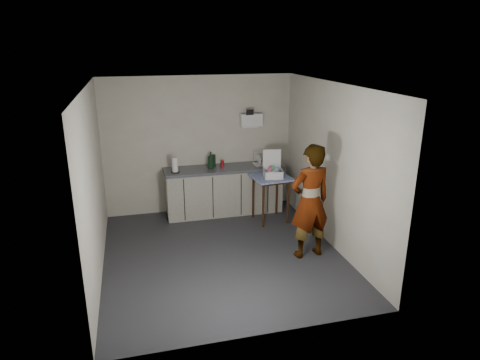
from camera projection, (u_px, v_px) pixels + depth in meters
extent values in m
plane|color=#28292D|center=(223.00, 254.00, 6.71)|extent=(4.00, 4.00, 0.00)
cube|color=beige|center=(199.00, 145.00, 8.14)|extent=(3.60, 0.02, 2.60)
cube|color=beige|center=(332.00, 167.00, 6.73)|extent=(0.02, 4.00, 2.60)
cube|color=beige|center=(94.00, 185.00, 5.88)|extent=(0.02, 4.00, 2.60)
cube|color=white|center=(220.00, 86.00, 5.90)|extent=(3.60, 4.00, 0.01)
cube|color=black|center=(224.00, 210.00, 8.35)|extent=(2.20, 0.52, 0.08)
cube|color=beige|center=(224.00, 191.00, 8.23)|extent=(2.20, 0.58, 0.86)
cube|color=#44464D|center=(224.00, 169.00, 8.09)|extent=(2.24, 0.62, 0.05)
cube|color=black|center=(184.00, 200.00, 7.78)|extent=(0.02, 0.01, 0.80)
cube|color=black|center=(213.00, 198.00, 7.90)|extent=(0.02, 0.01, 0.80)
cube|color=black|center=(241.00, 195.00, 8.03)|extent=(0.01, 0.01, 0.80)
cube|color=black|center=(268.00, 193.00, 8.16)|extent=(0.02, 0.01, 0.80)
cube|color=white|center=(251.00, 120.00, 8.17)|extent=(0.42, 0.16, 0.24)
cube|color=white|center=(250.00, 127.00, 8.26)|extent=(0.30, 0.06, 0.04)
cube|color=black|center=(250.00, 112.00, 8.03)|extent=(0.14, 0.02, 0.10)
cylinder|color=#3C1F0D|center=(263.00, 207.00, 7.58)|extent=(0.04, 0.04, 0.78)
cylinder|color=#3C1F0D|center=(288.00, 203.00, 7.73)|extent=(0.04, 0.04, 0.78)
cylinder|color=#3C1F0D|center=(253.00, 198.00, 8.01)|extent=(0.04, 0.04, 0.78)
cylinder|color=#3C1F0D|center=(277.00, 195.00, 8.16)|extent=(0.04, 0.04, 0.78)
cube|color=#3C1F0D|center=(271.00, 179.00, 7.74)|extent=(0.63, 0.63, 0.04)
cube|color=navy|center=(271.00, 177.00, 7.73)|extent=(0.72, 0.72, 0.03)
imported|color=#B2A593|center=(310.00, 202.00, 6.41)|extent=(0.70, 0.51, 1.78)
imported|color=black|center=(211.00, 160.00, 7.95)|extent=(0.15, 0.15, 0.32)
cylinder|color=red|center=(222.00, 164.00, 8.12)|extent=(0.06, 0.06, 0.12)
cylinder|color=black|center=(214.00, 161.00, 8.07)|extent=(0.07, 0.07, 0.24)
cylinder|color=black|center=(175.00, 172.00, 7.77)|extent=(0.16, 0.16, 0.01)
cylinder|color=white|center=(175.00, 164.00, 7.73)|extent=(0.11, 0.11, 0.27)
cube|color=white|center=(264.00, 164.00, 8.24)|extent=(0.38, 0.29, 0.02)
cylinder|color=white|center=(257.00, 160.00, 8.04)|extent=(0.01, 0.01, 0.25)
cylinder|color=white|center=(274.00, 159.00, 8.13)|extent=(0.01, 0.01, 0.25)
cylinder|color=white|center=(253.00, 157.00, 8.27)|extent=(0.01, 0.01, 0.25)
cylinder|color=white|center=(270.00, 156.00, 8.35)|extent=(0.01, 0.01, 0.25)
cylinder|color=white|center=(259.00, 159.00, 8.18)|extent=(0.05, 0.21, 0.21)
cylinder|color=white|center=(263.00, 159.00, 8.20)|extent=(0.05, 0.21, 0.21)
cylinder|color=white|center=(267.00, 159.00, 8.22)|extent=(0.05, 0.21, 0.21)
cube|color=white|center=(273.00, 177.00, 7.71)|extent=(0.38, 0.38, 0.01)
cube|color=white|center=(274.00, 176.00, 7.53)|extent=(0.33, 0.07, 0.12)
cube|color=white|center=(272.00, 170.00, 7.84)|extent=(0.33, 0.07, 0.12)
cube|color=white|center=(264.00, 173.00, 7.67)|extent=(0.07, 0.33, 0.12)
cube|color=white|center=(282.00, 173.00, 7.70)|extent=(0.07, 0.33, 0.12)
cube|color=white|center=(272.00, 158.00, 7.78)|extent=(0.33, 0.07, 0.33)
cylinder|color=white|center=(273.00, 173.00, 7.68)|extent=(0.22, 0.22, 0.12)
sphere|color=#FC5D8F|center=(270.00, 169.00, 7.62)|extent=(0.07, 0.07, 0.07)
sphere|color=#52B3E1|center=(277.00, 169.00, 7.62)|extent=(0.07, 0.07, 0.07)
sphere|color=#59DA82|center=(273.00, 168.00, 7.71)|extent=(0.07, 0.07, 0.07)
sphere|color=#FC5D8F|center=(270.00, 168.00, 7.70)|extent=(0.07, 0.07, 0.07)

